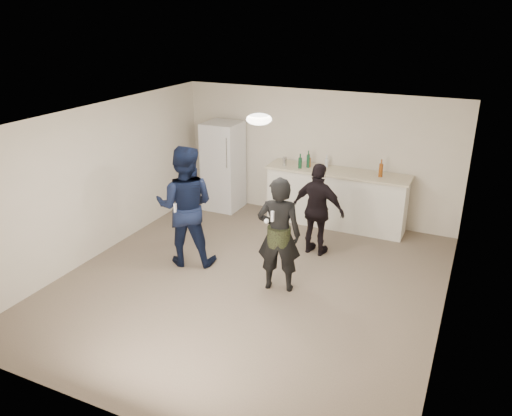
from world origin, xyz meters
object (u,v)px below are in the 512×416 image
at_px(spectator, 318,210).
at_px(fridge, 223,166).
at_px(man, 185,206).
at_px(woman, 279,235).
at_px(counter, 336,199).
at_px(shaker, 285,161).

bearing_deg(spectator, fridge, -18.98).
relative_size(man, woman, 1.13).
xyz_separation_m(counter, woman, (-0.09, -2.64, 0.34)).
distance_m(shaker, man, 2.51).
height_order(shaker, man, man).
xyz_separation_m(counter, spectator, (0.06, -1.29, 0.27)).
xyz_separation_m(fridge, shaker, (1.35, -0.02, 0.28)).
bearing_deg(spectator, woman, 91.50).
relative_size(counter, shaker, 15.29).
relative_size(fridge, man, 0.92).
xyz_separation_m(counter, shaker, (-1.02, -0.09, 0.65)).
height_order(fridge, man, man).
xyz_separation_m(man, spectator, (1.81, 1.19, -0.19)).
bearing_deg(spectator, counter, -79.77).
relative_size(counter, spectator, 1.64).
distance_m(woman, spectator, 1.35).
relative_size(fridge, woman, 1.04).
bearing_deg(fridge, woman, -48.24).
distance_m(fridge, man, 2.49).
bearing_deg(counter, spectator, -87.43).
xyz_separation_m(counter, man, (-1.76, -2.48, 0.46)).
bearing_deg(shaker, woman, -69.78).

